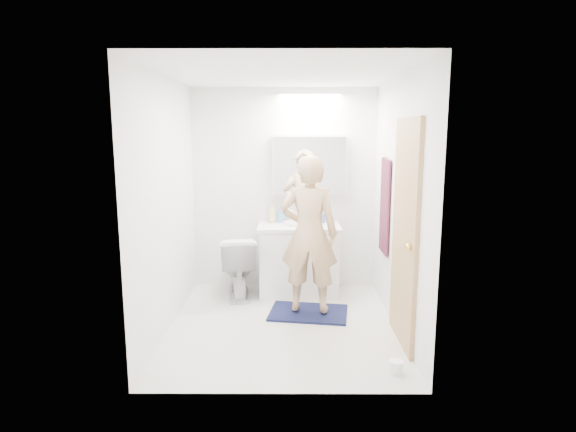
{
  "coord_description": "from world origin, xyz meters",
  "views": [
    {
      "loc": [
        0.07,
        -4.39,
        1.86
      ],
      "look_at": [
        0.05,
        0.25,
        1.05
      ],
      "focal_mm": 29.31,
      "sensor_mm": 36.0,
      "label": 1
    }
  ],
  "objects_px": {
    "soap_bottle_a": "(272,212)",
    "toilet_paper_roll": "(396,367)",
    "vanity_cabinet": "(299,261)",
    "soap_bottle_b": "(282,215)",
    "toothbrush_cup": "(322,219)",
    "toilet": "(238,266)",
    "medicine_cabinet": "(309,165)",
    "person": "(309,234)"
  },
  "relations": [
    {
      "from": "soap_bottle_b",
      "to": "toothbrush_cup",
      "type": "bearing_deg",
      "value": -2.36
    },
    {
      "from": "person",
      "to": "toilet_paper_roll",
      "type": "bearing_deg",
      "value": 126.02
    },
    {
      "from": "soap_bottle_a",
      "to": "toothbrush_cup",
      "type": "relative_size",
      "value": 2.49
    },
    {
      "from": "toilet",
      "to": "soap_bottle_a",
      "type": "relative_size",
      "value": 2.93
    },
    {
      "from": "soap_bottle_a",
      "to": "soap_bottle_b",
      "type": "distance_m",
      "value": 0.12
    },
    {
      "from": "medicine_cabinet",
      "to": "soap_bottle_b",
      "type": "distance_m",
      "value": 0.68
    },
    {
      "from": "vanity_cabinet",
      "to": "medicine_cabinet",
      "type": "relative_size",
      "value": 1.02
    },
    {
      "from": "soap_bottle_a",
      "to": "toilet_paper_roll",
      "type": "bearing_deg",
      "value": -62.82
    },
    {
      "from": "medicine_cabinet",
      "to": "soap_bottle_b",
      "type": "xyz_separation_m",
      "value": [
        -0.33,
        -0.03,
        -0.59
      ]
    },
    {
      "from": "medicine_cabinet",
      "to": "person",
      "type": "xyz_separation_m",
      "value": [
        -0.04,
        -0.88,
        -0.65
      ]
    },
    {
      "from": "person",
      "to": "toothbrush_cup",
      "type": "distance_m",
      "value": 0.85
    },
    {
      "from": "medicine_cabinet",
      "to": "toothbrush_cup",
      "type": "relative_size",
      "value": 8.88
    },
    {
      "from": "toilet",
      "to": "soap_bottle_a",
      "type": "bearing_deg",
      "value": -153.98
    },
    {
      "from": "medicine_cabinet",
      "to": "toothbrush_cup",
      "type": "bearing_deg",
      "value": -17.98
    },
    {
      "from": "vanity_cabinet",
      "to": "soap_bottle_a",
      "type": "height_order",
      "value": "soap_bottle_a"
    },
    {
      "from": "toilet_paper_roll",
      "to": "soap_bottle_a",
      "type": "bearing_deg",
      "value": 117.18
    },
    {
      "from": "toothbrush_cup",
      "to": "toilet_paper_roll",
      "type": "bearing_deg",
      "value": -77.6
    },
    {
      "from": "soap_bottle_a",
      "to": "toilet_paper_roll",
      "type": "xyz_separation_m",
      "value": [
        1.05,
        -2.05,
        -0.89
      ]
    },
    {
      "from": "person",
      "to": "medicine_cabinet",
      "type": "bearing_deg",
      "value": -83.86
    },
    {
      "from": "person",
      "to": "soap_bottle_b",
      "type": "relative_size",
      "value": 8.98
    },
    {
      "from": "medicine_cabinet",
      "to": "toilet_paper_roll",
      "type": "bearing_deg",
      "value": -73.96
    },
    {
      "from": "soap_bottle_a",
      "to": "soap_bottle_b",
      "type": "relative_size",
      "value": 1.37
    },
    {
      "from": "person",
      "to": "toilet_paper_roll",
      "type": "height_order",
      "value": "person"
    },
    {
      "from": "soap_bottle_a",
      "to": "toilet_paper_roll",
      "type": "relative_size",
      "value": 2.24
    },
    {
      "from": "toothbrush_cup",
      "to": "toilet_paper_roll",
      "type": "distance_m",
      "value": 2.27
    },
    {
      "from": "person",
      "to": "soap_bottle_b",
      "type": "distance_m",
      "value": 0.9
    },
    {
      "from": "vanity_cabinet",
      "to": "toilet",
      "type": "xyz_separation_m",
      "value": [
        -0.71,
        -0.11,
        -0.03
      ]
    },
    {
      "from": "toilet",
      "to": "soap_bottle_b",
      "type": "bearing_deg",
      "value": -158.04
    },
    {
      "from": "soap_bottle_a",
      "to": "toilet",
      "type": "bearing_deg",
      "value": -145.43
    },
    {
      "from": "medicine_cabinet",
      "to": "soap_bottle_a",
      "type": "height_order",
      "value": "medicine_cabinet"
    },
    {
      "from": "person",
      "to": "toothbrush_cup",
      "type": "xyz_separation_m",
      "value": [
        0.19,
        0.83,
        0.01
      ]
    },
    {
      "from": "toothbrush_cup",
      "to": "toilet",
      "type": "bearing_deg",
      "value": -164.41
    },
    {
      "from": "vanity_cabinet",
      "to": "person",
      "type": "distance_m",
      "value": 0.82
    },
    {
      "from": "toilet_paper_roll",
      "to": "toothbrush_cup",
      "type": "bearing_deg",
      "value": 102.4
    },
    {
      "from": "toilet",
      "to": "person",
      "type": "xyz_separation_m",
      "value": [
        0.8,
        -0.56,
        0.49
      ]
    },
    {
      "from": "toilet",
      "to": "person",
      "type": "bearing_deg",
      "value": 136.42
    },
    {
      "from": "toothbrush_cup",
      "to": "soap_bottle_a",
      "type": "bearing_deg",
      "value": -179.05
    },
    {
      "from": "person",
      "to": "toilet",
      "type": "bearing_deg",
      "value": -26.6
    },
    {
      "from": "toothbrush_cup",
      "to": "toilet_paper_roll",
      "type": "relative_size",
      "value": 0.9
    },
    {
      "from": "medicine_cabinet",
      "to": "soap_bottle_a",
      "type": "xyz_separation_m",
      "value": [
        -0.45,
        -0.06,
        -0.56
      ]
    },
    {
      "from": "vanity_cabinet",
      "to": "toilet",
      "type": "distance_m",
      "value": 0.72
    },
    {
      "from": "soap_bottle_b",
      "to": "soap_bottle_a",
      "type": "bearing_deg",
      "value": -165.5
    }
  ]
}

